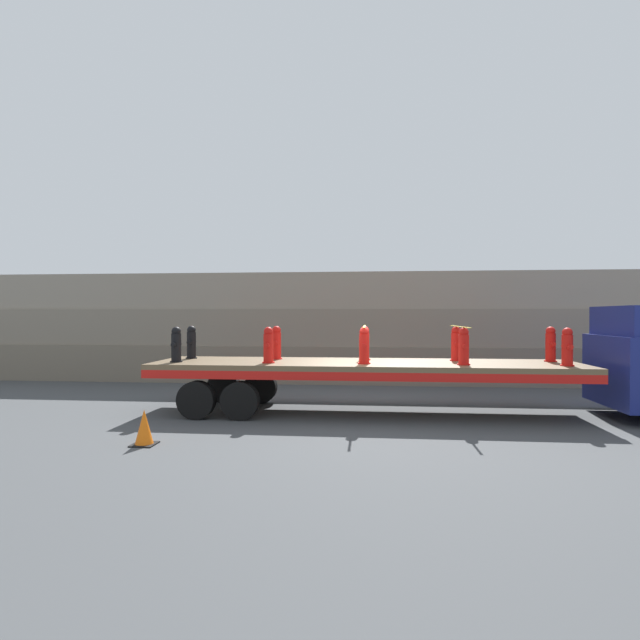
{
  "coord_description": "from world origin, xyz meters",
  "views": [
    {
      "loc": [
        0.13,
        -12.66,
        2.48
      ],
      "look_at": [
        -1.13,
        0.0,
        2.36
      ],
      "focal_mm": 28.0,
      "sensor_mm": 36.0,
      "label": 1
    }
  ],
  "objects": [
    {
      "name": "cargo_strap_middle",
      "position": [
        2.36,
        0.0,
        2.2
      ],
      "size": [
        0.05,
        2.65,
        0.01
      ],
      "color": "yellow",
      "rests_on": "fire_hydrant_red_near_3"
    },
    {
      "name": "fire_hydrant_red_far_3",
      "position": [
        2.36,
        0.54,
        1.73
      ],
      "size": [
        0.31,
        0.45,
        0.89
      ],
      "color": "red",
      "rests_on": "flatbed_trailer"
    },
    {
      "name": "fire_hydrant_red_near_3",
      "position": [
        2.36,
        -0.54,
        1.73
      ],
      "size": [
        0.31,
        0.45,
        0.89
      ],
      "color": "red",
      "rests_on": "flatbed_trailer"
    },
    {
      "name": "fire_hydrant_black_far_0",
      "position": [
        -4.72,
        0.54,
        1.73
      ],
      "size": [
        0.31,
        0.45,
        0.89
      ],
      "color": "black",
      "rests_on": "flatbed_trailer"
    },
    {
      "name": "fire_hydrant_red_near_2",
      "position": [
        0.0,
        -0.54,
        1.73
      ],
      "size": [
        0.31,
        0.45,
        0.89
      ],
      "color": "red",
      "rests_on": "flatbed_trailer"
    },
    {
      "name": "cargo_strap_rear",
      "position": [
        0.0,
        0.0,
        2.2
      ],
      "size": [
        0.05,
        2.65,
        0.01
      ],
      "color": "yellow",
      "rests_on": "fire_hydrant_red_near_2"
    },
    {
      "name": "fire_hydrant_red_far_2",
      "position": [
        0.0,
        0.54,
        1.73
      ],
      "size": [
        0.31,
        0.45,
        0.89
      ],
      "color": "red",
      "rests_on": "flatbed_trailer"
    },
    {
      "name": "rock_cliff",
      "position": [
        0.0,
        6.59,
        2.02
      ],
      "size": [
        60.0,
        3.3,
        4.05
      ],
      "color": "#706656",
      "rests_on": "ground_plane"
    },
    {
      "name": "fire_hydrant_red_near_1",
      "position": [
        -2.36,
        -0.54,
        1.73
      ],
      "size": [
        0.31,
        0.45,
        0.89
      ],
      "color": "red",
      "rests_on": "flatbed_trailer"
    },
    {
      "name": "flatbed_trailer",
      "position": [
        -0.73,
        0.0,
        1.06
      ],
      "size": [
        10.64,
        2.55,
        1.3
      ],
      "color": "brown",
      "rests_on": "ground_plane"
    },
    {
      "name": "traffic_cone",
      "position": [
        -4.16,
        -3.54,
        0.33
      ],
      "size": [
        0.44,
        0.44,
        0.68
      ],
      "color": "black",
      "rests_on": "ground_plane"
    },
    {
      "name": "ground_plane",
      "position": [
        0.0,
        0.0,
        0.0
      ],
      "size": [
        120.0,
        120.0,
        0.0
      ],
      "primitive_type": "plane",
      "color": "#3F4244"
    },
    {
      "name": "fire_hydrant_red_near_4",
      "position": [
        4.72,
        -0.54,
        1.73
      ],
      "size": [
        0.31,
        0.45,
        0.89
      ],
      "color": "red",
      "rests_on": "flatbed_trailer"
    },
    {
      "name": "fire_hydrant_red_far_4",
      "position": [
        4.72,
        0.54,
        1.73
      ],
      "size": [
        0.31,
        0.45,
        0.89
      ],
      "color": "red",
      "rests_on": "flatbed_trailer"
    },
    {
      "name": "fire_hydrant_black_near_0",
      "position": [
        -4.72,
        -0.54,
        1.73
      ],
      "size": [
        0.31,
        0.45,
        0.89
      ],
      "color": "black",
      "rests_on": "flatbed_trailer"
    },
    {
      "name": "fire_hydrant_red_far_1",
      "position": [
        -2.36,
        0.54,
        1.73
      ],
      "size": [
        0.31,
        0.45,
        0.89
      ],
      "color": "red",
      "rests_on": "flatbed_trailer"
    }
  ]
}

